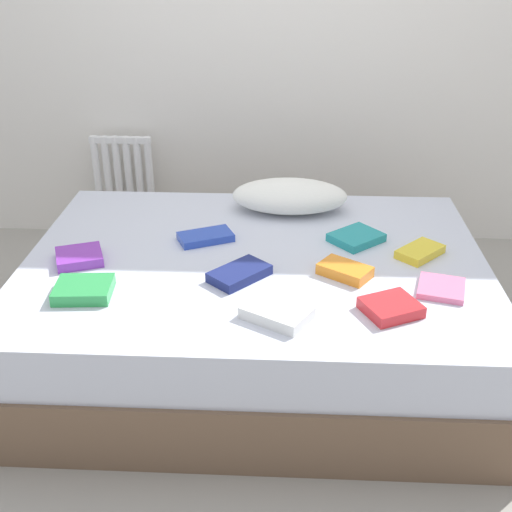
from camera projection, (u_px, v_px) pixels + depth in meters
ground_plane at (255, 353)px, 2.98m from camera, size 8.00×8.00×0.00m
back_wall at (268, 0)px, 3.54m from camera, size 6.00×0.10×2.80m
bed at (255, 308)px, 2.87m from camera, size 2.00×1.50×0.50m
radiator at (124, 182)px, 3.92m from camera, size 0.36×0.04×0.57m
pillow at (290, 196)px, 3.17m from camera, size 0.57×0.31×0.16m
textbook_green at (84, 290)px, 2.46m from camera, size 0.23×0.20×0.05m
textbook_navy at (240, 274)px, 2.58m from camera, size 0.27×0.27×0.04m
textbook_red at (391, 307)px, 2.35m from camera, size 0.25×0.23×0.04m
textbook_orange at (345, 271)px, 2.60m from camera, size 0.24×0.22×0.05m
textbook_pink at (441, 288)px, 2.50m from camera, size 0.22×0.22×0.02m
textbook_yellow at (420, 252)px, 2.76m from camera, size 0.23×0.23×0.04m
textbook_purple at (79, 257)px, 2.71m from camera, size 0.24×0.23×0.04m
textbook_teal at (356, 238)px, 2.89m from camera, size 0.27×0.27×0.04m
textbook_blue at (206, 237)px, 2.90m from camera, size 0.27×0.22×0.03m
textbook_white at (277, 313)px, 2.32m from camera, size 0.28×0.25×0.04m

